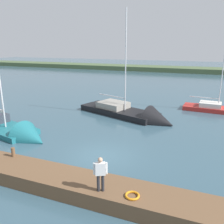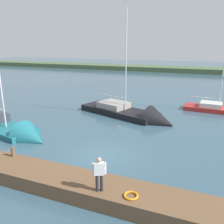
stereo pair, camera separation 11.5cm
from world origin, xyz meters
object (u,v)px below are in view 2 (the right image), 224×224
sailboat_near_dock (135,116)px  person_on_dock (99,172)px  life_ring_buoy (131,196)px  sailboat_outer_mooring (11,131)px  mooring_post_near (13,152)px

sailboat_near_dock → person_on_dock: (-2.40, 13.80, 1.55)m
life_ring_buoy → sailboat_outer_mooring: size_ratio=0.05×
mooring_post_near → life_ring_buoy: 7.81m
life_ring_buoy → sailboat_outer_mooring: sailboat_outer_mooring is taller
life_ring_buoy → person_on_dock: 1.73m
life_ring_buoy → sailboat_near_dock: sailboat_near_dock is taller
life_ring_buoy → sailboat_outer_mooring: (12.36, -5.61, -0.63)m
sailboat_outer_mooring → person_on_dock: size_ratio=7.18×
sailboat_near_dock → sailboat_outer_mooring: size_ratio=0.99×
mooring_post_near → person_on_dock: (-6.26, 1.26, 0.68)m
sailboat_outer_mooring → person_on_dock: bearing=-15.0°
person_on_dock → sailboat_near_dock: bearing=-16.9°
sailboat_outer_mooring → person_on_dock: (-10.89, 5.74, 1.54)m
sailboat_near_dock → life_ring_buoy: bearing=-55.2°
life_ring_buoy → sailboat_near_dock: (3.86, -13.68, -0.64)m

